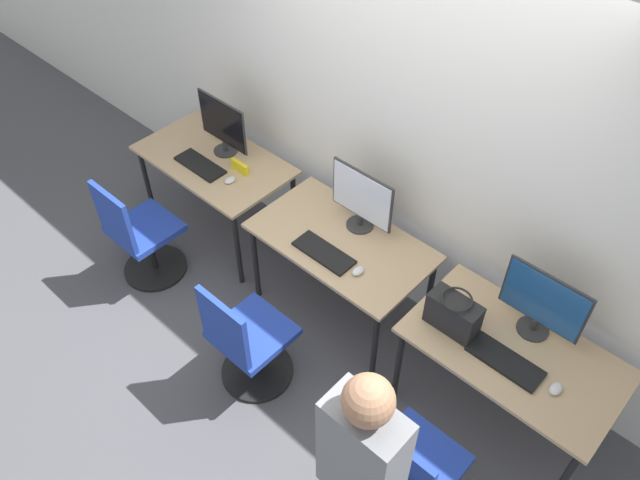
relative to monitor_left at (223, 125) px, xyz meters
The scene contains 20 objects.
ground_plane 1.66m from the monitor_left, 20.14° to the right, with size 20.00×20.00×0.00m, color #4C4C51.
wall_back 1.39m from the monitor_left, 15.00° to the left, with size 12.00×0.05×2.80m.
desk_left 0.34m from the monitor_left, 90.00° to the right, with size 1.18×0.68×0.73m.
monitor_left is the anchor object (origin of this frame).
keyboard_left 0.34m from the monitor_left, 90.00° to the right, with size 0.42×0.16×0.02m.
mouse_left 0.43m from the monitor_left, 36.73° to the right, with size 0.06×0.09×0.03m.
office_chair_left 1.02m from the monitor_left, 92.95° to the right, with size 0.48×0.48×0.90m.
desk_center 1.32m from the monitor_left, ahead, with size 1.18×0.68×0.73m.
monitor_center 1.27m from the monitor_left, ahead, with size 0.48×0.18×0.44m.
keyboard_center 1.32m from the monitor_left, 13.02° to the right, with size 0.42×0.16×0.02m.
mouse_center 1.57m from the monitor_left, 10.02° to the right, with size 0.06×0.09×0.03m.
office_chair_center 1.65m from the monitor_left, 37.79° to the right, with size 0.48×0.48×0.90m.
desk_right 2.56m from the monitor_left, ahead, with size 1.18×0.68×0.73m.
monitor_right 2.54m from the monitor_left, ahead, with size 0.48×0.18×0.44m.
keyboard_right 2.56m from the monitor_left, ahead, with size 0.42×0.16×0.02m.
mouse_right 2.84m from the monitor_left, ahead, with size 0.06×0.09×0.03m.
office_chair_right 2.70m from the monitor_left, 20.69° to the right, with size 0.48×0.48×0.90m.
person_right 2.74m from the monitor_left, 28.33° to the right, with size 0.36×0.21×1.61m.
handbag 2.20m from the monitor_left, ahead, with size 0.30×0.18×0.25m.
placard_left 0.34m from the monitor_left, 19.29° to the right, with size 0.16×0.03×0.08m.
Camera 1 is at (1.83, -1.86, 3.58)m, focal length 35.00 mm.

